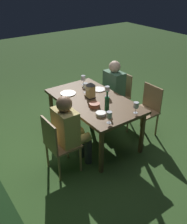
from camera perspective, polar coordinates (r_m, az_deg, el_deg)
ground_plane at (r=4.41m, az=-0.00°, el=-5.97°), size 16.00×16.00×0.00m
dining_table at (r=4.05m, az=-0.00°, el=2.06°), size 1.60×0.92×0.75m
chair_side_left_a at (r=4.42m, az=11.78°, el=0.84°), size 0.42×0.40×0.87m
chair_side_right_a at (r=3.52m, az=-7.94°, el=-6.89°), size 0.42×0.40×0.87m
person_in_mustard at (r=3.51m, az=-5.31°, el=-3.82°), size 0.38×0.47×1.15m
chair_side_left_b at (r=4.88m, az=5.70°, el=4.13°), size 0.42×0.40×0.87m
person_in_green at (r=4.70m, az=3.97°, el=5.23°), size 0.38×0.47×1.15m
lantern_centerpiece at (r=4.02m, az=-0.67°, el=5.09°), size 0.15×0.15×0.27m
green_bottle_on_table at (r=3.68m, az=3.03°, el=2.00°), size 0.07×0.07×0.29m
wine_glass_a at (r=4.22m, az=-1.81°, el=5.83°), size 0.08×0.08×0.17m
wine_glass_b at (r=3.64m, az=9.49°, el=1.41°), size 0.08×0.08×0.17m
wine_glass_c at (r=4.10m, az=3.09°, el=5.08°), size 0.08×0.08×0.17m
wine_glass_d at (r=3.36m, az=3.53°, el=-0.73°), size 0.08×0.08×0.17m
wine_glass_e at (r=4.53m, az=-2.31°, el=7.53°), size 0.08×0.08×0.17m
plate_a at (r=4.36m, az=1.20°, el=5.07°), size 0.22×0.22×0.01m
plate_b at (r=4.23m, az=-5.69°, el=4.17°), size 0.25×0.25×0.01m
bowl_olives at (r=3.80m, az=0.24°, el=1.61°), size 0.16×0.16×0.06m
bowl_bread at (r=3.58m, az=1.63°, el=-0.39°), size 0.15×0.15×0.04m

